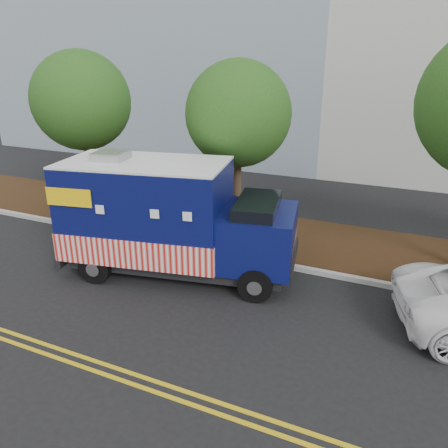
% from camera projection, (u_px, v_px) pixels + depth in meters
% --- Properties ---
extents(ground, '(120.00, 120.00, 0.00)m').
position_uv_depth(ground, '(161.00, 265.00, 13.41)').
color(ground, black).
rests_on(ground, ground).
extents(curb, '(120.00, 0.18, 0.15)m').
position_uv_depth(curb, '(184.00, 246.00, 14.57)').
color(curb, '#9E9E99').
rests_on(curb, ground).
extents(mulch_strip, '(120.00, 4.00, 0.15)m').
position_uv_depth(mulch_strip, '(211.00, 226.00, 16.36)').
color(mulch_strip, black).
rests_on(mulch_strip, ground).
extents(centerline_near, '(120.00, 0.10, 0.01)m').
position_uv_depth(centerline_near, '(54.00, 347.00, 9.62)').
color(centerline_near, gold).
rests_on(centerline_near, ground).
extents(centerline_far, '(120.00, 0.10, 0.01)m').
position_uv_depth(centerline_far, '(45.00, 354.00, 9.41)').
color(centerline_far, gold).
rests_on(centerline_far, ground).
extents(tree_a, '(3.76, 3.76, 6.30)m').
position_uv_depth(tree_a, '(81.00, 101.00, 16.72)').
color(tree_a, '#38281C').
rests_on(tree_a, ground).
extents(tree_b, '(3.43, 3.43, 5.99)m').
position_uv_depth(tree_b, '(238.00, 114.00, 14.05)').
color(tree_b, '#38281C').
rests_on(tree_b, ground).
extents(sign_post, '(0.06, 0.06, 2.40)m').
position_uv_depth(sign_post, '(169.00, 206.00, 14.95)').
color(sign_post, '#473828').
rests_on(sign_post, ground).
extents(food_truck, '(7.04, 3.70, 3.53)m').
position_uv_depth(food_truck, '(167.00, 221.00, 12.49)').
color(food_truck, black).
rests_on(food_truck, ground).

